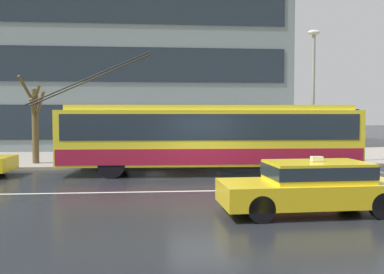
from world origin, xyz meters
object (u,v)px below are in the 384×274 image
object	(u,v)px
pedestrian_walking_past	(166,129)
street_lamp	(313,84)
pedestrian_at_shelter	(163,141)
pedestrian_approaching_curb	(296,129)
bus_shelter	(182,121)
taxi_oncoming_near	(312,185)
trolleybus	(209,136)
street_tree_bare	(35,119)

from	to	relation	value
pedestrian_walking_past	street_lamp	bearing A→B (deg)	-7.36
pedestrian_at_shelter	pedestrian_approaching_curb	size ratio (longest dim) A/B	0.83
bus_shelter	pedestrian_at_shelter	xyz separation A→B (m)	(-0.86, 1.02, -1.02)
taxi_oncoming_near	pedestrian_approaching_curb	xyz separation A→B (m)	(3.07, 10.21, 1.02)
taxi_oncoming_near	pedestrian_walking_past	xyz separation A→B (m)	(-3.24, 10.48, 1.01)
taxi_oncoming_near	street_lamp	bearing A→B (deg)	69.15
taxi_oncoming_near	pedestrian_walking_past	bearing A→B (deg)	107.19
trolleybus	street_tree_bare	size ratio (longest dim) A/B	3.28
street_lamp	pedestrian_at_shelter	bearing A→B (deg)	163.51
street_lamp	street_tree_bare	distance (m)	13.12
pedestrian_at_shelter	pedestrian_walking_past	bearing A→B (deg)	-84.06
pedestrian_walking_past	pedestrian_approaching_curb	bearing A→B (deg)	-2.38
bus_shelter	street_lamp	world-z (taller)	street_lamp
taxi_oncoming_near	pedestrian_at_shelter	world-z (taller)	pedestrian_at_shelter
bus_shelter	pedestrian_at_shelter	distance (m)	1.68
pedestrian_at_shelter	pedestrian_approaching_curb	xyz separation A→B (m)	(6.43, -1.45, 0.63)
street_tree_bare	pedestrian_at_shelter	bearing A→B (deg)	12.10
pedestrian_approaching_curb	taxi_oncoming_near	bearing A→B (deg)	-106.72
street_lamp	street_tree_bare	xyz separation A→B (m)	(-12.99, 0.80, -1.66)
pedestrian_at_shelter	street_lamp	world-z (taller)	street_lamp
trolleybus	pedestrian_walking_past	bearing A→B (deg)	117.57
taxi_oncoming_near	street_lamp	size ratio (longest dim) A/B	0.71
trolleybus	pedestrian_at_shelter	distance (m)	4.75
pedestrian_walking_past	street_tree_bare	world-z (taller)	street_tree_bare
trolleybus	taxi_oncoming_near	xyz separation A→B (m)	(1.58, -7.29, -0.84)
bus_shelter	street_lamp	xyz separation A→B (m)	(6.15, -1.06, 1.74)
taxi_oncoming_near	pedestrian_walking_past	world-z (taller)	pedestrian_walking_past
taxi_oncoming_near	bus_shelter	world-z (taller)	bus_shelter
pedestrian_approaching_curb	pedestrian_walking_past	size ratio (longest dim) A/B	0.97
bus_shelter	taxi_oncoming_near	bearing A→B (deg)	-76.78
pedestrian_approaching_curb	street_lamp	bearing A→B (deg)	-47.10
trolleybus	taxi_oncoming_near	size ratio (longest dim) A/B	3.01
trolleybus	pedestrian_approaching_curb	world-z (taller)	trolleybus
trolleybus	street_tree_bare	xyz separation A→B (m)	(-7.76, 3.10, 0.66)
bus_shelter	pedestrian_approaching_curb	xyz separation A→B (m)	(5.57, -0.43, -0.39)
bus_shelter	street_tree_bare	size ratio (longest dim) A/B	0.90
taxi_oncoming_near	pedestrian_approaching_curb	world-z (taller)	pedestrian_approaching_curb
pedestrian_walking_past	pedestrian_at_shelter	bearing A→B (deg)	95.94
pedestrian_walking_past	trolleybus	bearing A→B (deg)	-62.43
taxi_oncoming_near	trolleybus	bearing A→B (deg)	102.20
trolleybus	street_lamp	distance (m)	6.16
bus_shelter	pedestrian_at_shelter	bearing A→B (deg)	130.36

